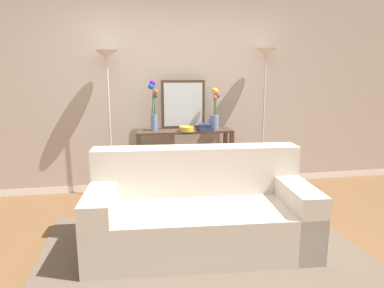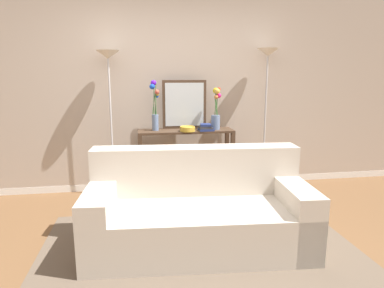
{
  "view_description": "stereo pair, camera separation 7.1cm",
  "coord_description": "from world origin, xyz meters",
  "px_view_note": "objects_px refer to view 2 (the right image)",
  "views": [
    {
      "loc": [
        -0.41,
        -2.71,
        1.56
      ],
      "look_at": [
        0.23,
        0.84,
        0.82
      ],
      "focal_mm": 31.96,
      "sensor_mm": 36.0,
      "label": 1
    },
    {
      "loc": [
        -0.34,
        -2.72,
        1.56
      ],
      "look_at": [
        0.23,
        0.84,
        0.82
      ],
      "focal_mm": 31.96,
      "sensor_mm": 36.0,
      "label": 2
    }
  ],
  "objects_px": {
    "floor_lamp_left": "(109,83)",
    "book_row_under_console": "(167,190)",
    "fruit_bowl": "(187,129)",
    "wall_mirror": "(184,105)",
    "book_stack": "(206,128)",
    "console_table": "(186,151)",
    "vase_tall_flowers": "(155,107)",
    "vase_short_flowers": "(216,112)",
    "couch": "(198,213)",
    "floor_lamp_right": "(267,80)"
  },
  "relations": [
    {
      "from": "floor_lamp_left",
      "to": "vase_short_flowers",
      "type": "bearing_deg",
      "value": -3.81
    },
    {
      "from": "console_table",
      "to": "vase_tall_flowers",
      "type": "xyz_separation_m",
      "value": [
        -0.39,
        0.04,
        0.57
      ]
    },
    {
      "from": "floor_lamp_right",
      "to": "book_row_under_console",
      "type": "xyz_separation_m",
      "value": [
        -1.35,
        -0.07,
        -1.43
      ]
    },
    {
      "from": "couch",
      "to": "vase_tall_flowers",
      "type": "distance_m",
      "value": 1.7
    },
    {
      "from": "couch",
      "to": "vase_short_flowers",
      "type": "distance_m",
      "value": 1.66
    },
    {
      "from": "floor_lamp_right",
      "to": "floor_lamp_left",
      "type": "bearing_deg",
      "value": 180.0
    },
    {
      "from": "book_row_under_console",
      "to": "couch",
      "type": "bearing_deg",
      "value": -83.09
    },
    {
      "from": "floor_lamp_left",
      "to": "vase_tall_flowers",
      "type": "distance_m",
      "value": 0.63
    },
    {
      "from": "book_stack",
      "to": "book_row_under_console",
      "type": "height_order",
      "value": "book_stack"
    },
    {
      "from": "console_table",
      "to": "vase_tall_flowers",
      "type": "bearing_deg",
      "value": 174.21
    },
    {
      "from": "wall_mirror",
      "to": "book_stack",
      "type": "distance_m",
      "value": 0.43
    },
    {
      "from": "floor_lamp_left",
      "to": "book_row_under_console",
      "type": "xyz_separation_m",
      "value": [
        0.68,
        -0.07,
        -1.39
      ]
    },
    {
      "from": "wall_mirror",
      "to": "fruit_bowl",
      "type": "relative_size",
      "value": 3.29
    },
    {
      "from": "floor_lamp_left",
      "to": "book_row_under_console",
      "type": "relative_size",
      "value": 3.74
    },
    {
      "from": "floor_lamp_left",
      "to": "book_row_under_console",
      "type": "distance_m",
      "value": 1.55
    },
    {
      "from": "floor_lamp_left",
      "to": "book_row_under_console",
      "type": "bearing_deg",
      "value": -6.22
    },
    {
      "from": "console_table",
      "to": "book_stack",
      "type": "relative_size",
      "value": 6.32
    },
    {
      "from": "vase_short_flowers",
      "to": "book_stack",
      "type": "bearing_deg",
      "value": -152.79
    },
    {
      "from": "console_table",
      "to": "wall_mirror",
      "type": "xyz_separation_m",
      "value": [
        0.0,
        0.14,
        0.59
      ]
    },
    {
      "from": "vase_tall_flowers",
      "to": "fruit_bowl",
      "type": "bearing_deg",
      "value": -19.47
    },
    {
      "from": "vase_short_flowers",
      "to": "book_stack",
      "type": "height_order",
      "value": "vase_short_flowers"
    },
    {
      "from": "couch",
      "to": "floor_lamp_left",
      "type": "relative_size",
      "value": 1.1
    },
    {
      "from": "vase_short_flowers",
      "to": "floor_lamp_left",
      "type": "bearing_deg",
      "value": 176.19
    },
    {
      "from": "fruit_bowl",
      "to": "vase_short_flowers",
      "type": "bearing_deg",
      "value": 12.56
    },
    {
      "from": "fruit_bowl",
      "to": "book_row_under_console",
      "type": "xyz_separation_m",
      "value": [
        -0.26,
        0.1,
        -0.83
      ]
    },
    {
      "from": "floor_lamp_left",
      "to": "vase_tall_flowers",
      "type": "xyz_separation_m",
      "value": [
        0.55,
        -0.04,
        -0.3
      ]
    },
    {
      "from": "fruit_bowl",
      "to": "floor_lamp_right",
      "type": "bearing_deg",
      "value": 9.13
    },
    {
      "from": "wall_mirror",
      "to": "vase_tall_flowers",
      "type": "bearing_deg",
      "value": -165.82
    },
    {
      "from": "console_table",
      "to": "fruit_bowl",
      "type": "xyz_separation_m",
      "value": [
        0.01,
        -0.1,
        0.31
      ]
    },
    {
      "from": "floor_lamp_right",
      "to": "vase_short_flowers",
      "type": "height_order",
      "value": "floor_lamp_right"
    },
    {
      "from": "console_table",
      "to": "vase_tall_flowers",
      "type": "distance_m",
      "value": 0.69
    },
    {
      "from": "book_stack",
      "to": "floor_lamp_right",
      "type": "bearing_deg",
      "value": 11.01
    },
    {
      "from": "console_table",
      "to": "wall_mirror",
      "type": "bearing_deg",
      "value": 88.58
    },
    {
      "from": "floor_lamp_right",
      "to": "book_stack",
      "type": "distance_m",
      "value": 1.05
    },
    {
      "from": "vase_short_flowers",
      "to": "couch",
      "type": "bearing_deg",
      "value": -109.02
    },
    {
      "from": "floor_lamp_left",
      "to": "vase_short_flowers",
      "type": "xyz_separation_m",
      "value": [
        1.33,
        -0.09,
        -0.36
      ]
    },
    {
      "from": "couch",
      "to": "vase_short_flowers",
      "type": "height_order",
      "value": "vase_short_flowers"
    },
    {
      "from": "vase_tall_flowers",
      "to": "fruit_bowl",
      "type": "xyz_separation_m",
      "value": [
        0.39,
        -0.14,
        -0.26
      ]
    },
    {
      "from": "console_table",
      "to": "book_row_under_console",
      "type": "relative_size",
      "value": 2.49
    },
    {
      "from": "floor_lamp_right",
      "to": "vase_short_flowers",
      "type": "bearing_deg",
      "value": -172.79
    },
    {
      "from": "floor_lamp_left",
      "to": "book_stack",
      "type": "relative_size",
      "value": 9.51
    },
    {
      "from": "floor_lamp_left",
      "to": "floor_lamp_right",
      "type": "bearing_deg",
      "value": 0.0
    },
    {
      "from": "couch",
      "to": "vase_tall_flowers",
      "type": "bearing_deg",
      "value": 101.8
    },
    {
      "from": "vase_short_flowers",
      "to": "floor_lamp_right",
      "type": "bearing_deg",
      "value": 7.21
    },
    {
      "from": "floor_lamp_right",
      "to": "wall_mirror",
      "type": "xyz_separation_m",
      "value": [
        -1.09,
        0.06,
        -0.31
      ]
    },
    {
      "from": "vase_tall_flowers",
      "to": "fruit_bowl",
      "type": "relative_size",
      "value": 3.31
    },
    {
      "from": "console_table",
      "to": "floor_lamp_left",
      "type": "bearing_deg",
      "value": 175.47
    },
    {
      "from": "book_stack",
      "to": "book_row_under_console",
      "type": "distance_m",
      "value": 0.98
    },
    {
      "from": "console_table",
      "to": "vase_tall_flowers",
      "type": "relative_size",
      "value": 1.94
    },
    {
      "from": "vase_tall_flowers",
      "to": "floor_lamp_left",
      "type": "bearing_deg",
      "value": 176.36
    }
  ]
}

